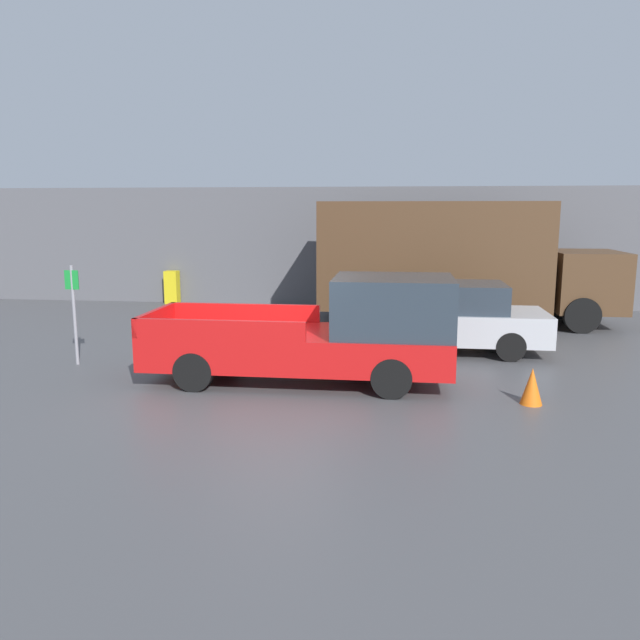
{
  "coord_description": "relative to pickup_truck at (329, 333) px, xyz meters",
  "views": [
    {
      "loc": [
        2.1,
        -11.13,
        3.26
      ],
      "look_at": [
        0.53,
        1.37,
        1.02
      ],
      "focal_mm": 35.0,
      "sensor_mm": 36.0,
      "label": 1
    }
  ],
  "objects": [
    {
      "name": "building_wall",
      "position": [
        -0.82,
        9.67,
        1.06
      ],
      "size": [
        28.0,
        0.15,
        4.0
      ],
      "color": "#56565B",
      "rests_on": "ground"
    },
    {
      "name": "delivery_truck",
      "position": [
        2.81,
        6.72,
        0.9
      ],
      "size": [
        8.38,
        2.54,
        3.47
      ],
      "color": "#4C331E",
      "rests_on": "ground"
    },
    {
      "name": "pickup_truck",
      "position": [
        0.0,
        0.0,
        0.0
      ],
      "size": [
        5.75,
        2.06,
        2.03
      ],
      "color": "red",
      "rests_on": "ground"
    },
    {
      "name": "traffic_cone",
      "position": [
        3.57,
        -0.98,
        -0.63
      ],
      "size": [
        0.37,
        0.37,
        0.63
      ],
      "color": "orange",
      "rests_on": "ground"
    },
    {
      "name": "car",
      "position": [
        2.27,
        2.97,
        -0.14
      ],
      "size": [
        4.88,
        1.93,
        1.59
      ],
      "color": "#B7BABF",
      "rests_on": "ground"
    },
    {
      "name": "parking_sign",
      "position": [
        -5.46,
        0.67,
        0.26
      ],
      "size": [
        0.3,
        0.07,
        2.11
      ],
      "color": "gray",
      "rests_on": "ground"
    },
    {
      "name": "newspaper_box",
      "position": [
        -6.55,
        9.34,
        -0.37
      ],
      "size": [
        0.45,
        0.4,
        1.14
      ],
      "color": "gold",
      "rests_on": "ground"
    },
    {
      "name": "ground_plane",
      "position": [
        -0.82,
        -0.37,
        -0.94
      ],
      "size": [
        60.0,
        60.0,
        0.0
      ],
      "primitive_type": "plane",
      "color": "#4C4C4F"
    }
  ]
}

